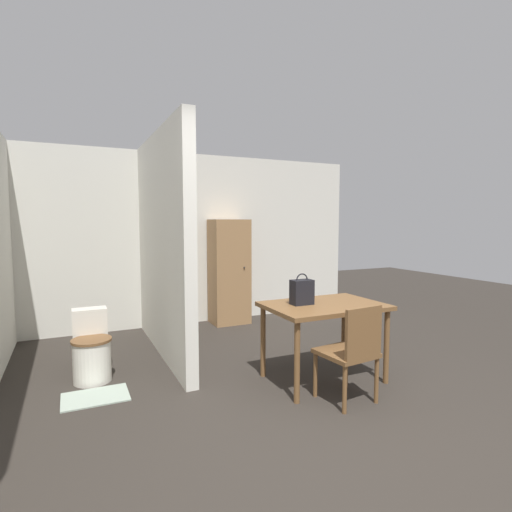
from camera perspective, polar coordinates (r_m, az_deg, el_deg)
name	(u,v)px	position (r m, az deg, el deg)	size (l,w,h in m)	color
ground_plane	(347,456)	(2.95, 12.89, -26.09)	(16.00, 16.00, 0.00)	#2D2823
wall_back	(186,239)	(6.02, -9.91, 2.36)	(5.45, 0.12, 2.50)	silver
partition_wall	(162,245)	(4.66, -13.30, 1.55)	(0.12, 2.37, 2.50)	silver
dining_table	(324,313)	(3.87, 9.68, -7.97)	(1.09, 0.76, 0.74)	brown
wooden_chair	(352,350)	(3.49, 13.54, -12.90)	(0.46, 0.46, 0.84)	brown
toilet	(92,350)	(4.24, -22.44, -12.36)	(0.36, 0.51, 0.66)	silver
handbag	(302,292)	(3.78, 6.57, -5.10)	(0.20, 0.12, 0.30)	black
wooden_cabinet	(229,272)	(5.95, -3.86, -2.23)	(0.54, 0.46, 1.54)	#997047
bath_mat	(95,397)	(3.90, -21.96, -18.17)	(0.55, 0.38, 0.01)	#99A899
space_heater	(361,318)	(5.70, 14.77, -8.54)	(0.25, 0.18, 0.40)	#2D2D33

